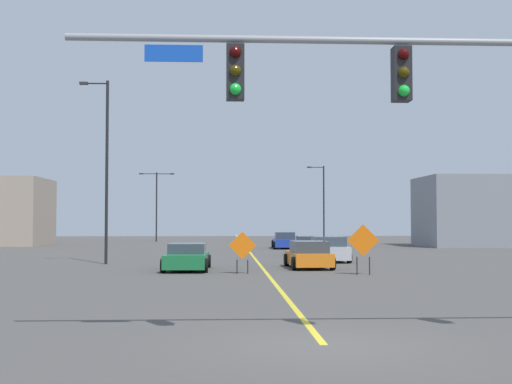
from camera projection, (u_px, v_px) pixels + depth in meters
ground at (324, 345)px, 12.48m from camera, size 170.42×170.42×0.00m
road_centre_stripe at (245, 246)px, 59.72m from camera, size 0.16×94.68×0.01m
traffic_signal_assembly at (486, 93)px, 12.82m from camera, size 12.87×0.44×6.27m
street_lamp_near_right at (105, 165)px, 35.66m from camera, size 1.57×0.24×9.86m
street_lamp_mid_left at (323, 200)px, 71.06m from camera, size 1.86×0.24×8.15m
street_lamp_near_left at (157, 200)px, 73.04m from camera, size 3.84×0.24×7.59m
construction_sign_right_shoulder at (363, 243)px, 28.53m from camera, size 1.37×0.21×2.17m
construction_sign_median_far at (242, 247)px, 29.12m from camera, size 1.21×0.06×1.84m
car_blue_distant at (284, 241)px, 55.01m from camera, size 2.10×4.63×1.35m
car_orange_approaching at (309, 255)px, 32.51m from camera, size 2.15×4.13×1.33m
car_black_far at (309, 246)px, 43.91m from camera, size 2.11×4.08×1.29m
car_green_passing at (187, 257)px, 31.30m from camera, size 2.18×4.56×1.25m
car_silver_near at (328, 250)px, 37.87m from camera, size 2.12×4.57×1.41m
roadside_building_east at (471, 212)px, 59.35m from camera, size 8.73×7.71×6.22m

